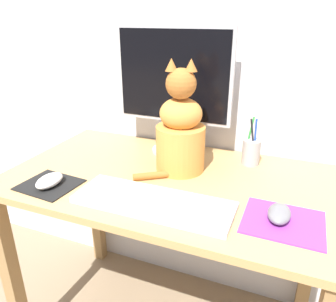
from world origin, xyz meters
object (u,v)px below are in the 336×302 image
object	(u,v)px
computer_mouse_left	(49,181)
pen_cup	(251,151)
cat	(180,131)
monitor	(173,84)
keyboard	(153,202)
computer_mouse_right	(279,214)

from	to	relation	value
computer_mouse_left	pen_cup	distance (m)	0.71
computer_mouse_left	cat	xyz separation A→B (m)	(0.35, 0.28, 0.12)
monitor	computer_mouse_left	world-z (taller)	monitor
keyboard	computer_mouse_left	bearing A→B (deg)	-176.15
keyboard	monitor	bearing A→B (deg)	103.46
keyboard	computer_mouse_left	world-z (taller)	computer_mouse_left
computer_mouse_right	pen_cup	distance (m)	0.37
pen_cup	computer_mouse_right	bearing A→B (deg)	-69.17
pen_cup	monitor	bearing A→B (deg)	178.45
cat	pen_cup	distance (m)	0.29
computer_mouse_right	keyboard	bearing A→B (deg)	-170.61
monitor	computer_mouse_right	size ratio (longest dim) A/B	4.83
computer_mouse_left	cat	world-z (taller)	cat
monitor	computer_mouse_right	world-z (taller)	monitor
computer_mouse_left	computer_mouse_right	xyz separation A→B (m)	(0.71, 0.08, -0.00)
computer_mouse_left	pen_cup	size ratio (longest dim) A/B	0.59
computer_mouse_left	computer_mouse_right	distance (m)	0.71
computer_mouse_right	cat	distance (m)	0.43
computer_mouse_right	cat	size ratio (longest dim) A/B	0.26
monitor	computer_mouse_right	distance (m)	0.62
cat	computer_mouse_right	bearing A→B (deg)	-43.56
keyboard	pen_cup	size ratio (longest dim) A/B	2.65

